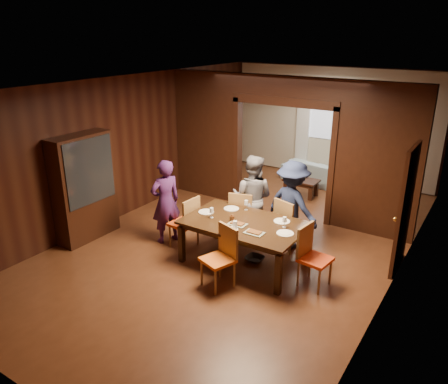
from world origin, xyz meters
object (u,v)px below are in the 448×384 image
Objects in this scene: sofa at (321,173)px; chair_far_r at (290,224)px; person_purple at (166,202)px; chair_far_l at (243,215)px; chair_near at (218,258)px; dining_table at (244,243)px; person_grey at (252,198)px; person_navy at (292,205)px; chair_left at (183,222)px; chair_right at (316,258)px; coffee_table at (301,187)px; hutch at (84,188)px.

chair_far_r is (0.84, -3.70, 0.19)m from sofa.
person_purple reaches higher than chair_far_l.
dining_table is at bearing 111.55° from chair_near.
person_grey reaches higher than person_navy.
chair_far_l is (1.13, 0.87, -0.31)m from person_purple.
person_grey is 1.01× the size of person_navy.
person_grey is 0.82× the size of dining_table.
person_grey is at bearing 141.89° from chair_left.
coffee_table is at bearing 33.61° from chair_right.
hutch is (-3.43, -1.65, 0.52)m from chair_far_r.
person_navy is at bearing 112.54° from sofa.
chair_far_l is at bearing 143.44° from chair_left.
sofa is 1.07m from coffee_table.
person_grey is 1.68× the size of chair_far_l.
chair_left is at bearing 47.69° from chair_far_r.
chair_far_l is 1.00× the size of chair_far_r.
person_grey is 0.37m from chair_far_l.
sofa is (-0.81, 3.60, -0.52)m from person_navy.
person_navy is 2.02× the size of coffee_table.
dining_table is at bearing 96.67° from chair_left.
coffee_table is 0.82× the size of chair_left.
person_grey reaches higher than chair_far_l.
chair_near is at bearing 62.14° from chair_left.
chair_left is 2.50m from chair_right.
chair_left is 1.00× the size of chair_near.
person_grey reaches higher than chair_near.
sofa is 2.50× the size of coffee_table.
hutch is at bearing -41.00° from person_purple.
person_purple is 0.79× the size of sofa.
person_grey reaches higher than dining_table.
sofa is 5.99m from hutch.
dining_table is 0.85m from chair_near.
dining_table is at bearing 104.93° from sofa.
sofa is 2.06× the size of chair_near.
chair_left is at bearing 48.63° from person_navy.
chair_right is (1.68, -4.62, 0.19)m from sofa.
person_navy is at bearing 177.01° from chair_far_l.
chair_far_r is at bearing 124.03° from chair_left.
coffee_table is at bearing -53.28° from chair_far_r.
person_navy reaches higher than chair_far_r.
dining_table is at bearing 100.09° from person_grey.
coffee_table is at bearing 116.31° from chair_near.
chair_near is (0.53, -4.38, 0.28)m from coffee_table.
hutch reaches higher than chair_near.
person_grey reaches higher than chair_far_r.
dining_table is (-0.40, -1.01, -0.43)m from person_navy.
chair_far_r is (0.43, 0.91, 0.10)m from dining_table.
sofa is 2.06× the size of chair_far_l.
hutch is at bearing 42.58° from person_navy.
hutch is (-3.40, -1.75, 0.19)m from person_navy.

